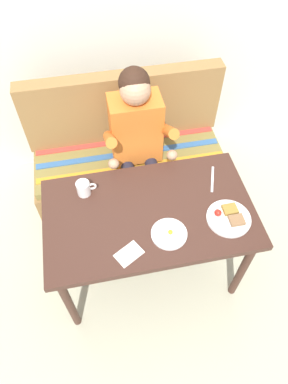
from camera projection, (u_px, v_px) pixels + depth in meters
ground_plane at (148, 267)px, 2.55m from camera, size 8.00×8.00×0.00m
back_wall at (110, 5)px, 2.27m from camera, size 4.40×0.10×2.60m
table at (149, 219)px, 2.04m from camera, size 1.20×0.70×0.73m
couch at (129, 161)px, 2.74m from camera, size 1.44×0.56×1.00m
person at (138, 138)px, 2.32m from camera, size 0.45×0.61×1.21m
plate_breakfast at (229, 218)px, 1.93m from camera, size 0.25×0.25×0.05m
plate_eggs at (169, 234)px, 1.87m from camera, size 0.20×0.20×0.04m
coffee_mug at (84, 188)px, 2.02m from camera, size 0.12×0.08×0.09m
napkin at (129, 254)px, 1.81m from camera, size 0.17×0.15×0.01m
knife at (212, 179)px, 2.11m from camera, size 0.08×0.19×0.00m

